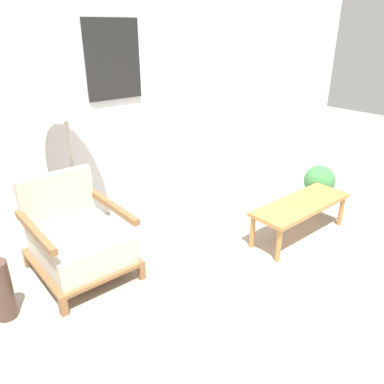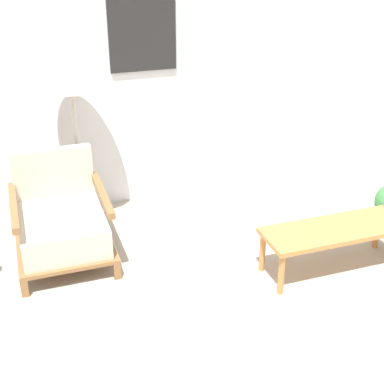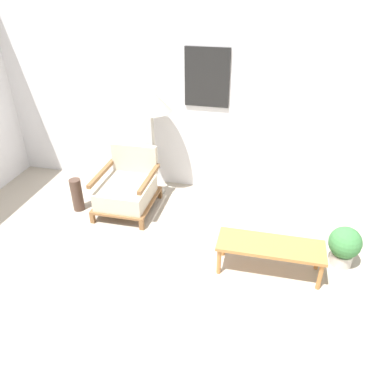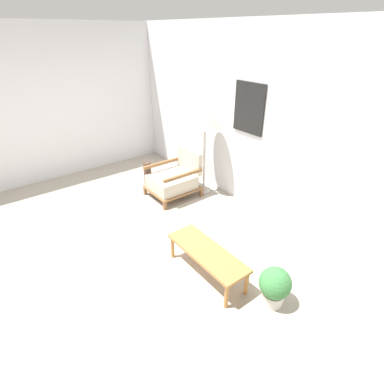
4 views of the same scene
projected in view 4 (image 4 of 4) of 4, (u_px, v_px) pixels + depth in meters
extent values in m
plane|color=#A89E8E|center=(113.00, 248.00, 3.97)|extent=(14.00, 14.00, 0.00)
cube|color=silver|center=(243.00, 119.00, 4.54)|extent=(8.00, 0.06, 2.70)
cube|color=black|center=(249.00, 108.00, 4.32)|extent=(0.56, 0.02, 0.72)
cube|color=silver|center=(67.00, 104.00, 5.49)|extent=(0.06, 8.00, 2.70)
cube|color=brown|center=(145.00, 191.00, 5.23)|extent=(0.05, 0.05, 0.13)
cube|color=brown|center=(165.00, 206.00, 4.79)|extent=(0.05, 0.05, 0.13)
cube|color=brown|center=(180.00, 180.00, 5.63)|extent=(0.05, 0.05, 0.13)
cube|color=brown|center=(201.00, 192.00, 5.19)|extent=(0.05, 0.05, 0.13)
cube|color=brown|center=(173.00, 188.00, 5.17)|extent=(0.69, 0.80, 0.03)
cube|color=#BCB29E|center=(172.00, 182.00, 5.10)|extent=(0.61, 0.70, 0.22)
cube|color=#BCB29E|center=(189.00, 160.00, 5.16)|extent=(0.61, 0.08, 0.38)
cube|color=brown|center=(162.00, 163.00, 5.22)|extent=(0.05, 0.74, 0.05)
cube|color=brown|center=(183.00, 175.00, 4.78)|extent=(0.05, 0.74, 0.05)
cylinder|color=#B7B2A8|center=(204.00, 191.00, 5.35)|extent=(0.24, 0.24, 0.03)
cylinder|color=#B7B2A8|center=(204.00, 160.00, 5.07)|extent=(0.04, 0.04, 1.15)
cone|color=#B2AD9E|center=(205.00, 118.00, 4.73)|extent=(0.51, 0.51, 0.27)
cube|color=#B2753D|center=(207.00, 252.00, 3.40)|extent=(1.07, 0.37, 0.04)
cylinder|color=#B2753D|center=(173.00, 247.00, 3.75)|extent=(0.04, 0.04, 0.31)
cylinder|color=#B2753D|center=(226.00, 296.00, 3.06)|extent=(0.04, 0.04, 0.31)
cylinder|color=#B2753D|center=(191.00, 238.00, 3.90)|extent=(0.04, 0.04, 0.31)
cylinder|color=#B2753D|center=(246.00, 283.00, 3.21)|extent=(0.04, 0.04, 0.31)
cylinder|color=#473328|center=(148.00, 174.00, 5.50)|extent=(0.14, 0.14, 0.44)
cylinder|color=beige|center=(273.00, 298.00, 3.15)|extent=(0.23, 0.23, 0.14)
sphere|color=#3D7F42|center=(275.00, 283.00, 3.05)|extent=(0.33, 0.33, 0.33)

